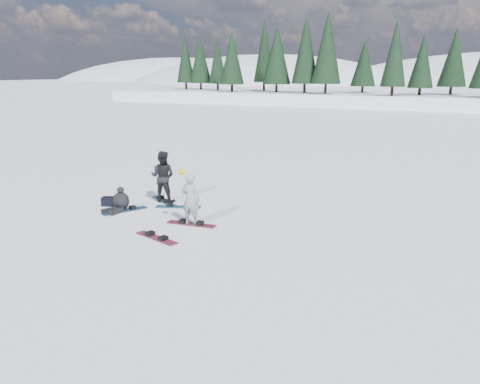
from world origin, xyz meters
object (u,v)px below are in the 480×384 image
at_px(snowboard_loose_a, 125,211).
at_px(snowboard_loose_b, 157,238).
at_px(snowboarder_woman, 190,199).
at_px(gear_bag, 109,201).
at_px(snowboarder_man, 163,176).
at_px(seated_rider, 120,201).
at_px(snowboard_loose_c, 178,207).

height_order(snowboard_loose_a, snowboard_loose_b, same).
distance_m(snowboarder_woman, snowboard_loose_a, 2.77).
bearing_deg(gear_bag, snowboard_loose_a, -18.02).
height_order(gear_bag, snowboard_loose_a, gear_bag).
relative_size(snowboarder_man, snowboard_loose_b, 1.19).
xyz_separation_m(snowboarder_man, seated_rider, (-0.64, -1.51, -0.59)).
xyz_separation_m(gear_bag, snowboard_loose_a, (0.90, -0.29, -0.14)).
height_order(snowboarder_woman, snowboard_loose_c, snowboarder_woman).
bearing_deg(seated_rider, snowboarder_man, 83.45).
xyz_separation_m(seated_rider, snowboard_loose_a, (0.20, -0.04, -0.29)).
bearing_deg(snowboarder_man, snowboarder_woman, 128.14).
xyz_separation_m(snowboarder_man, snowboard_loose_a, (-0.44, -1.55, -0.87)).
height_order(seated_rider, gear_bag, seated_rider).
bearing_deg(snowboard_loose_c, seated_rider, -166.20).
bearing_deg(snowboarder_woman, snowboard_loose_b, 73.48).
height_order(snowboarder_man, snowboard_loose_b, snowboarder_man).
bearing_deg(seated_rider, snowboard_loose_a, 4.49).
xyz_separation_m(snowboard_loose_a, snowboard_loose_c, (1.31, 1.16, 0.00)).
bearing_deg(snowboard_loose_c, snowboard_loose_b, -90.70).
distance_m(snowboard_loose_a, snowboard_loose_b, 2.94).
bearing_deg(snowboarder_woman, snowboarder_man, -46.60).
height_order(seated_rider, snowboard_loose_c, seated_rider).
relative_size(seated_rider, snowboard_loose_c, 0.66).
height_order(snowboarder_woman, gear_bag, snowboarder_woman).
bearing_deg(snowboard_loose_b, seated_rider, 163.20).
xyz_separation_m(snowboarder_woman, snowboard_loose_c, (-1.35, 1.37, -0.77)).
bearing_deg(snowboarder_man, snowboard_loose_b, 108.80).
relative_size(snowboard_loose_a, snowboard_loose_c, 1.00).
distance_m(seated_rider, snowboard_loose_c, 1.90).
relative_size(snowboard_loose_a, snowboard_loose_b, 1.00).
bearing_deg(snowboard_loose_b, snowboard_loose_c, 127.78).
distance_m(snowboarder_woman, gear_bag, 3.64).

